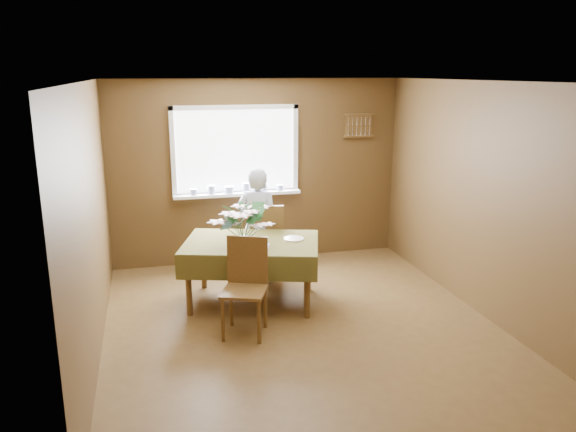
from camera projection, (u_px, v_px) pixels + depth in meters
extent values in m
plane|color=#51391C|center=(301.00, 325.00, 5.90)|extent=(4.50, 4.50, 0.00)
plane|color=white|center=(302.00, 81.00, 5.28)|extent=(4.50, 4.50, 0.00)
plane|color=brown|center=(257.00, 172.00, 7.70)|extent=(4.00, 0.00, 4.00)
plane|color=brown|center=(399.00, 294.00, 3.48)|extent=(4.00, 0.00, 4.00)
plane|color=brown|center=(91.00, 223.00, 5.11)|extent=(0.00, 4.50, 4.50)
plane|color=brown|center=(479.00, 199.00, 6.07)|extent=(0.00, 4.50, 4.50)
cube|color=white|center=(235.00, 151.00, 7.54)|extent=(1.60, 0.01, 1.10)
cube|color=white|center=(235.00, 107.00, 7.38)|extent=(1.72, 0.06, 0.06)
cube|color=white|center=(237.00, 193.00, 7.67)|extent=(1.72, 0.06, 0.06)
cube|color=white|center=(173.00, 153.00, 7.33)|extent=(0.06, 0.06, 1.22)
cube|color=white|center=(295.00, 149.00, 7.72)|extent=(0.06, 0.06, 1.22)
cube|color=white|center=(237.00, 194.00, 7.60)|extent=(1.72, 0.20, 0.04)
cylinder|color=white|center=(194.00, 192.00, 7.43)|extent=(0.09, 0.09, 0.08)
cylinder|color=white|center=(211.00, 190.00, 7.48)|extent=(0.11, 0.11, 0.12)
cylinder|color=white|center=(229.00, 190.00, 7.54)|extent=(0.12, 0.12, 0.09)
cylinder|color=white|center=(246.00, 188.00, 7.59)|extent=(0.10, 0.10, 0.13)
cylinder|color=white|center=(263.00, 188.00, 7.65)|extent=(0.11, 0.11, 0.10)
cylinder|color=white|center=(280.00, 188.00, 7.71)|extent=(0.09, 0.09, 0.08)
cube|color=brown|center=(358.00, 126.00, 7.87)|extent=(0.40, 0.03, 0.30)
cube|color=brown|center=(359.00, 115.00, 7.82)|extent=(0.44, 0.04, 0.03)
cube|color=brown|center=(359.00, 136.00, 7.90)|extent=(0.44, 0.04, 0.03)
cylinder|color=brown|center=(189.00, 286.00, 6.07)|extent=(0.07, 0.07, 0.68)
cylinder|color=brown|center=(307.00, 288.00, 6.01)|extent=(0.07, 0.07, 0.68)
cylinder|color=brown|center=(203.00, 261.00, 6.85)|extent=(0.07, 0.07, 0.68)
cylinder|color=brown|center=(308.00, 263.00, 6.78)|extent=(0.07, 0.07, 0.68)
cube|color=brown|center=(251.00, 244.00, 6.34)|extent=(1.66, 1.34, 0.04)
cube|color=#3C3715|center=(251.00, 242.00, 6.33)|extent=(1.73, 1.41, 0.01)
cube|color=#3C3715|center=(246.00, 269.00, 5.87)|extent=(1.43, 0.45, 0.27)
cube|color=#3C3715|center=(256.00, 241.00, 6.86)|extent=(1.43, 0.45, 0.27)
cube|color=#3C3715|center=(186.00, 253.00, 6.40)|extent=(0.31, 0.97, 0.27)
cube|color=#3C3715|center=(317.00, 255.00, 6.33)|extent=(0.31, 0.97, 0.27)
cube|color=#4D84DB|center=(249.00, 248.00, 6.10)|extent=(0.51, 0.43, 0.01)
cylinder|color=brown|center=(277.00, 255.00, 7.45)|extent=(0.04, 0.04, 0.45)
cylinder|color=brown|center=(249.00, 256.00, 7.39)|extent=(0.04, 0.04, 0.45)
cylinder|color=brown|center=(281.00, 264.00, 7.10)|extent=(0.04, 0.04, 0.45)
cylinder|color=brown|center=(252.00, 265.00, 7.04)|extent=(0.04, 0.04, 0.45)
cube|color=brown|center=(265.00, 242.00, 7.18)|extent=(0.45, 0.45, 0.03)
cube|color=brown|center=(267.00, 226.00, 6.93)|extent=(0.43, 0.06, 0.51)
cylinder|color=brown|center=(223.00, 320.00, 5.50)|extent=(0.04, 0.04, 0.45)
cylinder|color=brown|center=(259.00, 322.00, 5.45)|extent=(0.04, 0.04, 0.45)
cylinder|color=brown|center=(231.00, 305.00, 5.84)|extent=(0.04, 0.04, 0.45)
cylinder|color=brown|center=(265.00, 307.00, 5.80)|extent=(0.04, 0.04, 0.45)
cube|color=brown|center=(244.00, 291.00, 5.59)|extent=(0.55, 0.55, 0.03)
cube|color=brown|center=(248.00, 260.00, 5.71)|extent=(0.40, 0.18, 0.50)
imported|color=white|center=(258.00, 225.00, 6.99)|extent=(0.63, 0.53, 1.46)
cylinder|color=white|center=(244.00, 242.00, 6.08)|extent=(0.11, 0.11, 0.14)
cylinder|color=#33662D|center=(244.00, 232.00, 6.05)|extent=(0.07, 0.07, 0.10)
cylinder|color=white|center=(294.00, 239.00, 6.40)|extent=(0.27, 0.27, 0.01)
cube|color=silver|center=(262.00, 246.00, 6.13)|extent=(0.14, 0.20, 0.00)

